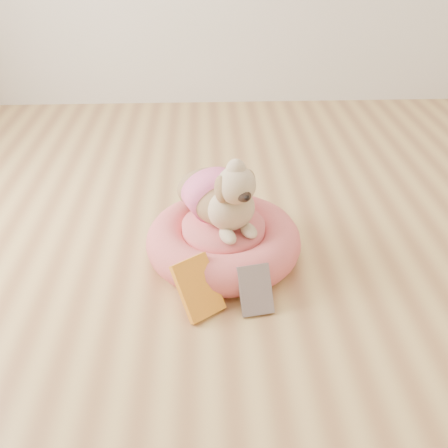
{
  "coord_description": "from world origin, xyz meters",
  "views": [
    {
      "loc": [
        -0.07,
        -1.41,
        1.27
      ],
      "look_at": [
        0.0,
        0.25,
        0.19
      ],
      "focal_mm": 40.0,
      "sensor_mm": 36.0,
      "label": 1
    }
  ],
  "objects_px": {
    "dog": "(221,184)",
    "book_yellow": "(198,287)",
    "book_white": "(255,290)",
    "pet_bed": "(224,241)"
  },
  "relations": [
    {
      "from": "book_white",
      "to": "book_yellow",
      "type": "bearing_deg",
      "value": 168.93
    },
    {
      "from": "dog",
      "to": "book_yellow",
      "type": "distance_m",
      "value": 0.43
    },
    {
      "from": "pet_bed",
      "to": "dog",
      "type": "height_order",
      "value": "dog"
    },
    {
      "from": "dog",
      "to": "book_white",
      "type": "height_order",
      "value": "dog"
    },
    {
      "from": "book_yellow",
      "to": "book_white",
      "type": "distance_m",
      "value": 0.21
    },
    {
      "from": "book_yellow",
      "to": "book_white",
      "type": "relative_size",
      "value": 1.21
    },
    {
      "from": "book_yellow",
      "to": "pet_bed",
      "type": "bearing_deg",
      "value": 36.78
    },
    {
      "from": "pet_bed",
      "to": "dog",
      "type": "bearing_deg",
      "value": 105.14
    },
    {
      "from": "book_yellow",
      "to": "book_white",
      "type": "xyz_separation_m",
      "value": [
        0.21,
        -0.0,
        -0.02
      ]
    },
    {
      "from": "dog",
      "to": "book_yellow",
      "type": "xyz_separation_m",
      "value": [
        -0.1,
        -0.35,
        -0.23
      ]
    }
  ]
}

